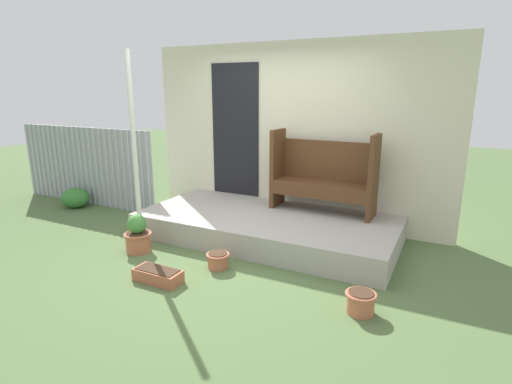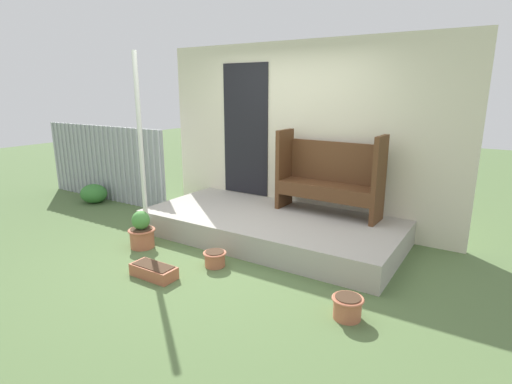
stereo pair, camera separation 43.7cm
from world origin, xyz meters
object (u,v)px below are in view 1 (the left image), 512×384
(flower_pot_left, at_px, (138,236))
(planter_box_rect, at_px, (158,275))
(flower_pot_middle, at_px, (218,259))
(flower_pot_right, at_px, (361,301))
(support_post, at_px, (135,151))
(bench, at_px, (324,173))
(shrub_by_fence, at_px, (75,198))

(flower_pot_left, relative_size, planter_box_rect, 0.92)
(flower_pot_middle, xyz_separation_m, planter_box_rect, (-0.38, -0.56, -0.03))
(flower_pot_middle, relative_size, flower_pot_right, 0.95)
(support_post, xyz_separation_m, flower_pot_right, (2.96, -0.44, -1.09))
(bench, xyz_separation_m, planter_box_rect, (-1.05, -2.19, -0.78))
(support_post, height_order, flower_pot_left, support_post)
(flower_pot_left, height_order, shrub_by_fence, flower_pot_left)
(flower_pot_right, distance_m, shrub_by_fence, 5.18)
(planter_box_rect, distance_m, shrub_by_fence, 3.39)
(flower_pot_middle, relative_size, shrub_by_fence, 0.55)
(bench, xyz_separation_m, flower_pot_middle, (-0.67, -1.62, -0.75))
(flower_pot_right, xyz_separation_m, planter_box_rect, (-2.01, -0.34, -0.05))
(support_post, relative_size, flower_pot_right, 8.56)
(support_post, bearing_deg, flower_pot_right, -8.46)
(planter_box_rect, bearing_deg, flower_pot_right, 9.62)
(flower_pot_left, relative_size, shrub_by_fence, 0.99)
(bench, bearing_deg, flower_pot_middle, -110.73)
(shrub_by_fence, bearing_deg, planter_box_rect, -26.13)
(support_post, distance_m, flower_pot_middle, 1.74)
(support_post, height_order, flower_pot_right, support_post)
(bench, height_order, flower_pot_right, bench)
(planter_box_rect, bearing_deg, bench, 64.25)
(flower_pot_left, bearing_deg, shrub_by_fence, 157.01)
(planter_box_rect, height_order, shrub_by_fence, shrub_by_fence)
(flower_pot_middle, distance_m, shrub_by_fence, 3.54)
(support_post, relative_size, flower_pot_middle, 9.02)
(flower_pot_left, xyz_separation_m, planter_box_rect, (0.74, -0.52, -0.14))
(flower_pot_left, distance_m, planter_box_rect, 0.92)
(flower_pot_right, bearing_deg, support_post, 171.54)
(bench, xyz_separation_m, flower_pot_left, (-1.80, -1.67, -0.65))
(flower_pot_left, relative_size, flower_pot_right, 1.70)
(flower_pot_right, bearing_deg, flower_pot_left, 176.36)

